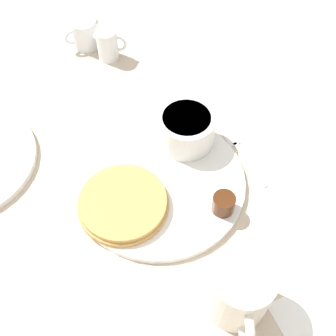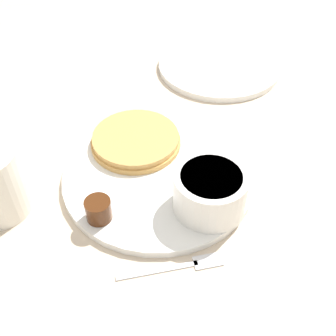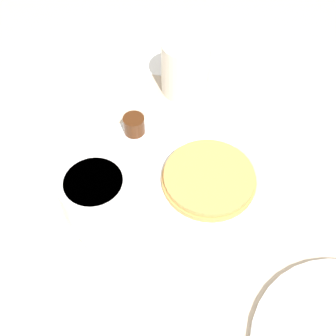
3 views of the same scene
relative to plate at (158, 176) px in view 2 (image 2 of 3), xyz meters
name	(u,v)px [view 2 (image 2 of 3)]	position (x,y,z in m)	size (l,w,h in m)	color
ground_plane	(158,178)	(0.00, 0.00, -0.01)	(4.00, 4.00, 0.00)	#C6B299
plate	(158,176)	(0.00, 0.00, 0.00)	(0.29, 0.29, 0.01)	white
pancake_stack	(136,140)	(0.06, 0.04, 0.01)	(0.15, 0.15, 0.02)	tan
bowl	(210,190)	(-0.06, -0.08, 0.04)	(0.10, 0.10, 0.06)	white
syrup_cup	(98,210)	(-0.09, 0.07, 0.02)	(0.04, 0.04, 0.03)	#47230F
butter_ramekin	(211,213)	(-0.08, -0.08, 0.02)	(0.04, 0.04, 0.04)	white
fork	(183,265)	(-0.15, -0.05, 0.00)	(0.06, 0.13, 0.00)	silver
far_plate	(219,66)	(0.33, -0.09, 0.00)	(0.25, 0.25, 0.01)	white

